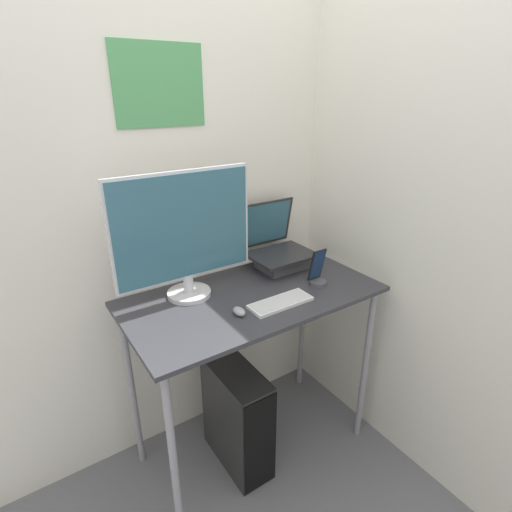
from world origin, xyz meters
The scene contains 10 objects.
ground_plane centered at (0.00, 0.00, 0.00)m, with size 12.00×12.00×0.00m, color slate.
wall_back centered at (0.00, 0.67, 1.30)m, with size 6.00×0.06×2.60m.
wall_side_right centered at (0.65, 0.00, 1.30)m, with size 0.05×6.00×2.60m.
desk centered at (0.00, 0.29, 0.81)m, with size 1.13×0.59×0.91m.
laptop centered at (0.27, 0.48, 0.99)m, with size 0.32×0.29×0.32m.
monitor centered at (-0.24, 0.44, 1.19)m, with size 0.62×0.19×0.55m.
keyboard centered at (0.05, 0.15, 0.92)m, with size 0.28×0.11×0.02m.
mouse centered at (-0.14, 0.18, 0.93)m, with size 0.04×0.07×0.03m.
cell_phone centered at (0.30, 0.21, 0.97)m, with size 0.08×0.08×0.17m.
computer_tower centered at (-0.11, 0.27, 0.27)m, with size 0.18×0.41×0.55m.
Camera 1 is at (-0.86, -1.02, 1.76)m, focal length 28.00 mm.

